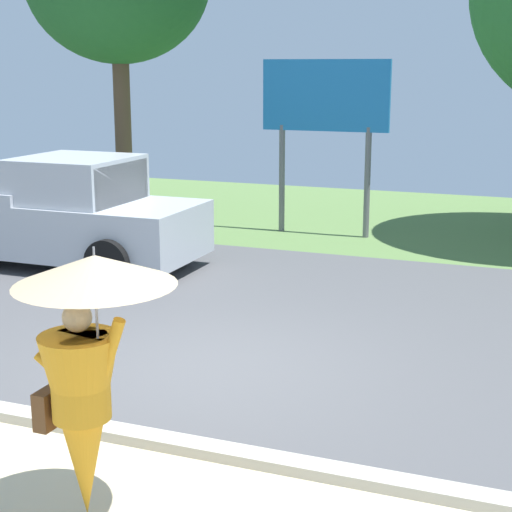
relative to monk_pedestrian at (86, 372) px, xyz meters
The scene contains 4 objects.
ground_plane 6.32m from the monk_pedestrian, 95.04° to the left, with size 40.00×22.00×0.20m.
monk_pedestrian is the anchor object (origin of this frame).
pickup_truck 8.49m from the monk_pedestrian, 126.49° to the left, with size 5.20×2.28×1.88m.
roadside_billboard 11.12m from the monk_pedestrian, 97.46° to the left, with size 2.60×0.12×3.50m.
Camera 1 is at (3.75, -8.01, 3.37)m, focal length 56.92 mm.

